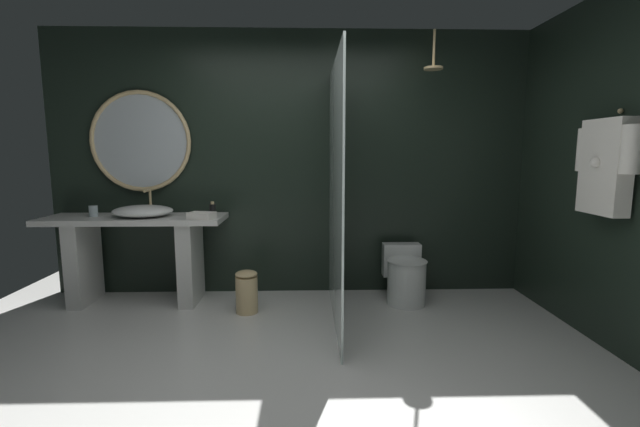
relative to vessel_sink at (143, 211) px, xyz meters
The scene contains 14 objects.
ground_plane 2.26m from the vessel_sink, 47.67° to the right, with size 5.76×5.76×0.00m, color silver.
back_wall_panel 1.50m from the vessel_sink, 14.60° to the left, with size 4.80×0.10×2.60m, color black.
side_wall_right 3.85m from the vessel_sink, 11.69° to the right, with size 0.10×2.47×2.60m, color black.
vanity_counter 0.38m from the vessel_sink, 165.40° to the left, with size 1.65×0.54×0.83m.
vessel_sink is the anchor object (origin of this frame).
tumbler_cup 0.47m from the vessel_sink, behind, with size 0.08×0.08×0.10m, color silver.
soap_dispenser 0.65m from the vessel_sink, ahead, with size 0.06×0.06×0.14m.
round_wall_mirror 0.71m from the vessel_sink, 107.96° to the left, with size 0.98×0.04×0.98m.
shower_glass_panel 1.83m from the vessel_sink, 15.21° to the right, with size 0.02×1.59×2.15m, color silver.
rain_shower_head 2.97m from the vessel_sink, ahead, with size 0.17×0.17×0.34m.
hanging_bathrobe 3.78m from the vessel_sink, 16.11° to the right, with size 0.20×0.58×0.73m.
toilet 2.54m from the vessel_sink, ahead, with size 0.38×0.53×0.53m.
waste_bin 1.23m from the vessel_sink, 16.11° to the right, with size 0.20×0.20×0.38m.
folded_hand_towel 0.60m from the vessel_sink, 14.36° to the right, with size 0.22×0.15×0.06m, color silver.
Camera 1 is at (0.13, -2.45, 1.42)m, focal length 24.10 mm.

